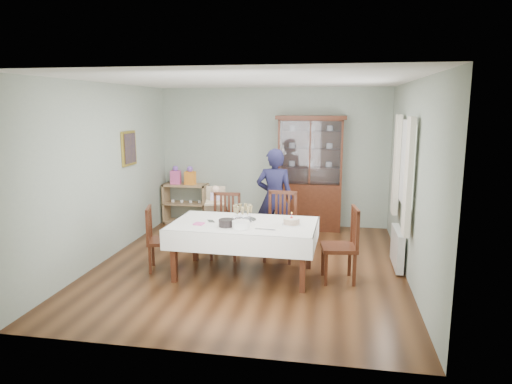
% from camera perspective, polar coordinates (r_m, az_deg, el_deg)
% --- Properties ---
extents(floor, '(5.00, 5.00, 0.00)m').
position_cam_1_polar(floor, '(6.93, -0.82, -9.15)').
color(floor, '#593319').
rests_on(floor, ground).
extents(room_shell, '(5.00, 5.00, 5.00)m').
position_cam_1_polar(room_shell, '(7.07, -0.05, 5.44)').
color(room_shell, '#9EAA99').
rests_on(room_shell, floor).
extents(dining_table, '(2.03, 1.20, 0.76)m').
position_cam_1_polar(dining_table, '(6.44, -1.51, -7.11)').
color(dining_table, '#4C2213').
rests_on(dining_table, floor).
extents(china_cabinet, '(1.30, 0.48, 2.18)m').
position_cam_1_polar(china_cabinet, '(8.76, 6.77, 2.57)').
color(china_cabinet, '#4C2213').
rests_on(china_cabinet, floor).
extents(sideboard, '(0.90, 0.38, 0.80)m').
position_cam_1_polar(sideboard, '(9.38, -8.75, -1.42)').
color(sideboard, tan).
rests_on(sideboard, floor).
extents(picture_frame, '(0.04, 0.48, 0.58)m').
position_cam_1_polar(picture_frame, '(8.01, -15.60, 5.28)').
color(picture_frame, gold).
rests_on(picture_frame, room_shell).
extents(window, '(0.04, 1.02, 1.22)m').
position_cam_1_polar(window, '(6.82, 18.33, 3.39)').
color(window, white).
rests_on(window, room_shell).
extents(curtain_left, '(0.07, 0.30, 1.55)m').
position_cam_1_polar(curtain_left, '(6.22, 18.52, 1.77)').
color(curtain_left, silver).
rests_on(curtain_left, room_shell).
extents(curtain_right, '(0.07, 0.30, 1.55)m').
position_cam_1_polar(curtain_right, '(7.43, 17.15, 3.25)').
color(curtain_right, silver).
rests_on(curtain_right, room_shell).
extents(radiator, '(0.10, 0.80, 0.55)m').
position_cam_1_polar(radiator, '(7.07, 17.24, -6.68)').
color(radiator, white).
rests_on(radiator, floor).
extents(chair_far_left, '(0.47, 0.47, 1.00)m').
position_cam_1_polar(chair_far_left, '(7.24, -3.85, -5.83)').
color(chair_far_left, '#4C2213').
rests_on(chair_far_left, floor).
extents(chair_far_right, '(0.50, 0.50, 1.05)m').
position_cam_1_polar(chair_far_right, '(7.12, 3.02, -5.98)').
color(chair_far_right, '#4C2213').
rests_on(chair_far_right, floor).
extents(chair_end_left, '(0.51, 0.51, 0.93)m').
position_cam_1_polar(chair_end_left, '(6.83, -11.66, -7.23)').
color(chair_end_left, '#4C2213').
rests_on(chair_end_left, floor).
extents(chair_end_right, '(0.52, 0.52, 1.02)m').
position_cam_1_polar(chair_end_right, '(6.37, 10.42, -8.26)').
color(chair_end_right, '#4C2213').
rests_on(chair_end_right, floor).
extents(woman, '(0.62, 0.42, 1.68)m').
position_cam_1_polar(woman, '(7.60, 2.33, -0.79)').
color(woman, black).
rests_on(woman, floor).
extents(high_chair, '(0.53, 0.53, 1.00)m').
position_cam_1_polar(high_chair, '(8.01, -5.02, -3.50)').
color(high_chair, black).
rests_on(high_chair, floor).
extents(champagne_tray, '(0.37, 0.37, 0.23)m').
position_cam_1_polar(champagne_tray, '(6.44, -1.66, -2.95)').
color(champagne_tray, silver).
rests_on(champagne_tray, dining_table).
extents(birthday_cake, '(0.26, 0.26, 0.18)m').
position_cam_1_polar(birthday_cake, '(6.24, 4.46, -3.70)').
color(birthday_cake, white).
rests_on(birthday_cake, dining_table).
extents(plate_stack_dark, '(0.24, 0.24, 0.10)m').
position_cam_1_polar(plate_stack_dark, '(6.15, -3.74, -3.87)').
color(plate_stack_dark, black).
rests_on(plate_stack_dark, dining_table).
extents(plate_stack_white, '(0.27, 0.27, 0.10)m').
position_cam_1_polar(plate_stack_white, '(6.05, -1.91, -4.10)').
color(plate_stack_white, white).
rests_on(plate_stack_white, dining_table).
extents(napkin_stack, '(0.15, 0.15, 0.02)m').
position_cam_1_polar(napkin_stack, '(6.30, -7.15, -3.96)').
color(napkin_stack, '#E0529A').
rests_on(napkin_stack, dining_table).
extents(cutlery, '(0.17, 0.19, 0.01)m').
position_cam_1_polar(cutlery, '(6.45, -5.96, -3.63)').
color(cutlery, silver).
rests_on(cutlery, dining_table).
extents(cake_knife, '(0.28, 0.06, 0.01)m').
position_cam_1_polar(cake_knife, '(5.99, 1.14, -4.68)').
color(cake_knife, silver).
rests_on(cake_knife, dining_table).
extents(gift_bag_pink, '(0.21, 0.14, 0.37)m').
position_cam_1_polar(gift_bag_pink, '(9.33, -10.02, 1.99)').
color(gift_bag_pink, '#E0529A').
rests_on(gift_bag_pink, sideboard).
extents(gift_bag_orange, '(0.22, 0.16, 0.37)m').
position_cam_1_polar(gift_bag_orange, '(9.23, -8.24, 1.96)').
color(gift_bag_orange, orange).
rests_on(gift_bag_orange, sideboard).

